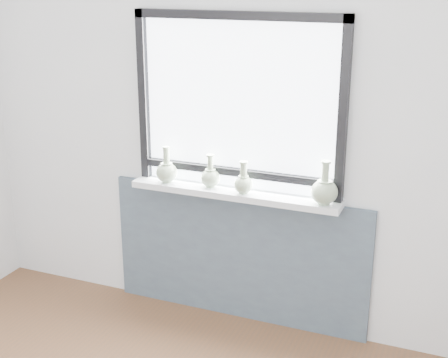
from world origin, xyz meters
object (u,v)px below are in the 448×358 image
at_px(windowsill, 234,193).
at_px(vase_a, 167,171).
at_px(vase_c, 243,183).
at_px(vase_b, 210,177).
at_px(vase_d, 324,190).

distance_m(windowsill, vase_a, 0.46).
distance_m(windowsill, vase_c, 0.11).
bearing_deg(windowsill, vase_b, 178.63).
xyz_separation_m(vase_a, vase_d, (1.01, -0.01, 0.01)).
xyz_separation_m(vase_a, vase_b, (0.29, 0.02, -0.01)).
relative_size(vase_a, vase_b, 1.12).
relative_size(vase_c, vase_d, 0.78).
distance_m(windowsill, vase_b, 0.18).
bearing_deg(vase_b, windowsill, -1.37).
xyz_separation_m(vase_a, vase_c, (0.52, -0.01, -0.01)).
distance_m(vase_c, vase_d, 0.49).
xyz_separation_m(windowsill, vase_b, (-0.16, 0.00, 0.09)).
bearing_deg(vase_a, vase_b, 3.99).
bearing_deg(vase_a, windowsill, 2.11).
height_order(vase_a, vase_c, vase_a).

